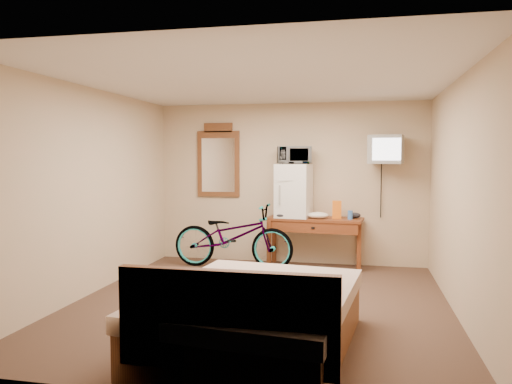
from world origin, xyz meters
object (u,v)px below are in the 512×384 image
at_px(blue_cup, 350,215).
at_px(wall_mirror, 218,161).
at_px(crt_television, 386,150).
at_px(bed, 254,317).
at_px(desk, 314,225).
at_px(mini_fridge, 294,191).
at_px(microwave, 294,155).
at_px(bicycle, 233,236).

distance_m(blue_cup, wall_mirror, 2.27).
relative_size(crt_television, bed, 0.27).
relative_size(desk, mini_fridge, 1.82).
relative_size(desk, bed, 0.65).
height_order(wall_mirror, bed, wall_mirror).
distance_m(crt_television, wall_mirror, 2.62).
xyz_separation_m(desk, mini_fridge, (-0.32, 0.03, 0.52)).
bearing_deg(crt_television, microwave, 179.59).
bearing_deg(bed, blue_cup, 77.61).
xyz_separation_m(mini_fridge, microwave, (0.00, 0.00, 0.54)).
bearing_deg(blue_cup, mini_fridge, 173.45).
xyz_separation_m(blue_cup, bed, (-0.73, -3.31, -0.52)).
height_order(blue_cup, wall_mirror, wall_mirror).
height_order(bicycle, bed, bicycle).
bearing_deg(desk, bicycle, -166.35).
height_order(mini_fridge, bicycle, mini_fridge).
bearing_deg(mini_fridge, bicycle, -159.70).
height_order(desk, blue_cup, blue_cup).
distance_m(desk, microwave, 1.10).
relative_size(mini_fridge, microwave, 1.68).
bearing_deg(blue_cup, bicycle, -172.56).
height_order(crt_television, wall_mirror, wall_mirror).
xyz_separation_m(mini_fridge, blue_cup, (0.85, -0.10, -0.34)).
bearing_deg(microwave, mini_fridge, -140.78).
distance_m(crt_television, bicycle, 2.58).
distance_m(desk, mini_fridge, 0.61).
bearing_deg(crt_television, wall_mirror, 174.48).
height_order(crt_television, bed, crt_television).
height_order(blue_cup, crt_television, crt_television).
bearing_deg(microwave, wall_mirror, 152.04).
xyz_separation_m(blue_cup, crt_television, (0.50, 0.09, 0.96)).
relative_size(desk, microwave, 3.05).
xyz_separation_m(crt_television, wall_mirror, (-2.60, 0.25, -0.17)).
height_order(mini_fridge, blue_cup, mini_fridge).
distance_m(microwave, bed, 3.68).
bearing_deg(bicycle, crt_television, -80.45).
distance_m(microwave, blue_cup, 1.22).
distance_m(desk, crt_television, 1.53).
height_order(mini_fridge, crt_television, crt_television).
xyz_separation_m(mini_fridge, crt_television, (1.34, -0.01, 0.62)).
distance_m(wall_mirror, bed, 4.11).
xyz_separation_m(desk, crt_television, (1.02, 0.02, 1.14)).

